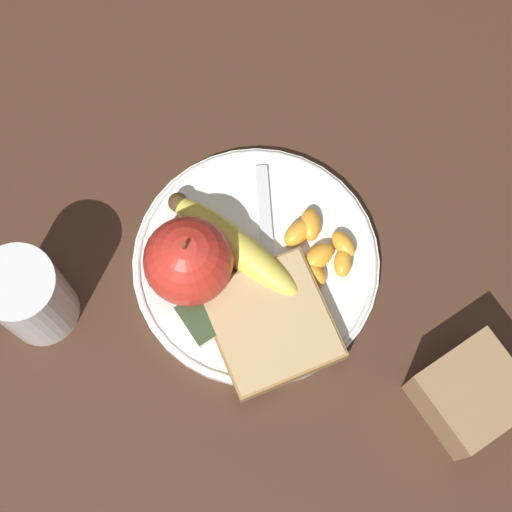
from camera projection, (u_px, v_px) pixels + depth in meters
ground_plane at (256, 266)px, 0.84m from camera, size 3.00×3.00×0.00m
plate at (256, 263)px, 0.83m from camera, size 0.24×0.24×0.01m
juice_glass at (31, 298)px, 0.78m from camera, size 0.07×0.07×0.11m
apple at (188, 261)px, 0.79m from camera, size 0.08×0.08×0.09m
banana at (233, 245)px, 0.82m from camera, size 0.16×0.08×0.03m
bread_slice at (271, 324)px, 0.80m from camera, size 0.13×0.13×0.02m
fork at (269, 264)px, 0.83m from camera, size 0.16×0.10×0.00m
jam_packet at (203, 319)px, 0.80m from camera, size 0.04×0.04×0.02m
orange_segment_0 at (312, 273)px, 0.82m from camera, size 0.03×0.02×0.02m
orange_segment_1 at (311, 225)px, 0.83m from camera, size 0.04×0.03×0.02m
orange_segment_2 at (284, 290)px, 0.81m from camera, size 0.03×0.04×0.02m
orange_segment_3 at (301, 293)px, 0.81m from camera, size 0.03×0.04×0.02m
orange_segment_4 at (343, 263)px, 0.82m from camera, size 0.03×0.03×0.02m
orange_segment_5 at (301, 236)px, 0.83m from camera, size 0.03×0.04×0.02m
orange_segment_6 at (343, 244)px, 0.83m from camera, size 0.03×0.02×0.02m
orange_segment_7 at (318, 257)px, 0.82m from camera, size 0.02×0.04×0.02m
condiment_caddy at (471, 395)px, 0.77m from camera, size 0.08×0.08×0.06m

